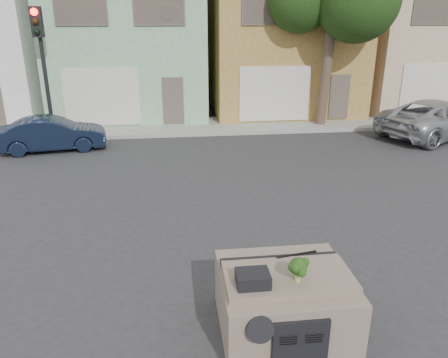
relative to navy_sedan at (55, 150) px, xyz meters
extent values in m
plane|color=#303033|center=(6.04, -7.71, 0.00)|extent=(120.00, 120.00, 0.00)
cube|color=gray|center=(6.04, 2.79, 0.07)|extent=(40.00, 3.00, 0.15)
cube|color=#89BC8F|center=(2.54, 6.79, 3.77)|extent=(7.20, 8.20, 7.55)
cube|color=#A78041|center=(10.04, 6.79, 3.77)|extent=(7.20, 8.20, 7.55)
cube|color=#CEAC8E|center=(17.54, 6.79, 3.77)|extent=(7.20, 8.20, 7.55)
imported|color=#151F37|center=(0.00, 0.00, 0.00)|extent=(3.96, 1.88, 1.25)
imported|color=#ABACB2|center=(15.31, 0.14, 0.00)|extent=(6.01, 4.49, 1.52)
cube|color=black|center=(-0.46, 1.79, 2.55)|extent=(0.40, 0.40, 5.10)
cube|color=#1B3611|center=(11.04, 2.09, 4.25)|extent=(4.40, 4.00, 8.50)
cube|color=#796658|center=(6.04, -10.71, 0.56)|extent=(2.00, 1.80, 1.12)
cube|color=black|center=(5.46, -11.06, 1.22)|extent=(0.48, 0.38, 0.20)
cube|color=black|center=(6.32, -10.33, 1.13)|extent=(0.69, 0.15, 0.02)
cube|color=#1A360F|center=(6.13, -11.04, 1.31)|extent=(0.41, 0.41, 0.38)
camera|label=1|loc=(4.41, -16.30, 4.77)|focal=35.00mm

